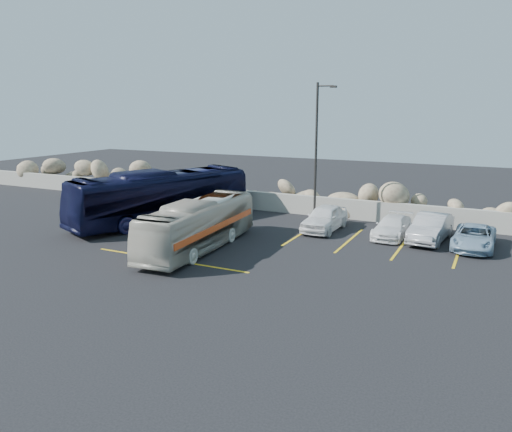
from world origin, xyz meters
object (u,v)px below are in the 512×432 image
at_px(lamppost, 317,150).
at_px(car_a, 325,218).
at_px(car_c, 392,227).
at_px(car_d, 474,237).
at_px(vintage_bus, 199,225).
at_px(car_b, 431,228).
at_px(tour_coach, 161,197).

distance_m(lamppost, car_a, 3.83).
height_order(car_c, car_d, car_d).
xyz_separation_m(car_c, car_d, (3.96, -0.45, 0.01)).
height_order(lamppost, vintage_bus, lamppost).
bearing_deg(car_b, car_a, -172.05).
bearing_deg(vintage_bus, tour_coach, 139.36).
bearing_deg(vintage_bus, lamppost, 61.67).
xyz_separation_m(vintage_bus, tour_coach, (-5.02, 3.80, 0.36)).
xyz_separation_m(car_b, car_c, (-1.90, -0.05, -0.15)).
relative_size(lamppost, tour_coach, 0.72).
bearing_deg(car_a, lamppost, 134.11).
xyz_separation_m(car_a, car_b, (5.56, 0.19, -0.01)).
bearing_deg(lamppost, car_d, -8.51).
bearing_deg(vintage_bus, car_b, 29.73).
bearing_deg(car_a, tour_coach, -163.75).
relative_size(vintage_bus, car_b, 2.03).
bearing_deg(car_d, car_c, 174.68).
height_order(vintage_bus, car_d, vintage_bus).
relative_size(vintage_bus, tour_coach, 0.77).
bearing_deg(tour_coach, car_a, 36.41).
xyz_separation_m(lamppost, tour_coach, (-8.34, -3.39, -2.75)).
xyz_separation_m(lamppost, car_d, (8.51, -1.27, -3.74)).
relative_size(lamppost, car_d, 1.99).
xyz_separation_m(vintage_bus, car_b, (9.77, 6.41, -0.50)).
bearing_deg(lamppost, car_b, -6.85).
bearing_deg(car_c, lamppost, 173.05).
bearing_deg(tour_coach, car_c, 32.97).
bearing_deg(car_a, car_d, -0.75).
height_order(tour_coach, car_a, tour_coach).
xyz_separation_m(tour_coach, car_b, (14.79, 2.62, -0.85)).
distance_m(vintage_bus, car_c, 10.15).
bearing_deg(car_a, vintage_bus, -122.55).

